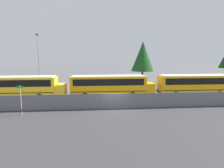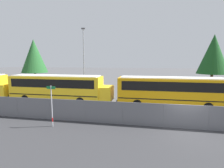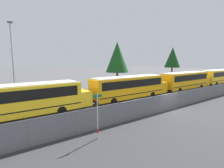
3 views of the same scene
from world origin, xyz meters
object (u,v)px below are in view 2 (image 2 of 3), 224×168
(school_bus_1, at_px, (58,86))
(tree_0, at_px, (213,54))
(light_pole, at_px, (84,58))
(school_bus_2, at_px, (173,90))
(street_sign, at_px, (52,105))
(tree_2, at_px, (34,56))

(school_bus_1, height_order, tree_0, tree_0)
(tree_0, bearing_deg, light_pole, -164.76)
(school_bus_2, distance_m, street_sign, 12.38)
(light_pole, bearing_deg, tree_0, 15.24)
(street_sign, bearing_deg, light_pole, 100.83)
(school_bus_2, height_order, tree_0, tree_0)
(street_sign, bearing_deg, school_bus_2, 37.39)
(school_bus_1, bearing_deg, school_bus_2, 0.23)
(tree_0, height_order, tree_2, tree_0)
(light_pole, height_order, tree_0, light_pole)
(light_pole, distance_m, tree_0, 22.02)
(school_bus_1, height_order, street_sign, school_bus_1)
(tree_0, bearing_deg, street_sign, -130.67)
(school_bus_1, xyz_separation_m, tree_2, (-11.72, 12.63, 3.91))
(tree_2, bearing_deg, school_bus_2, -26.77)
(street_sign, bearing_deg, tree_0, 49.33)
(school_bus_2, distance_m, tree_0, 16.65)
(school_bus_2, relative_size, light_pole, 1.25)
(school_bus_2, xyz_separation_m, street_sign, (-9.84, -7.52, -0.24))
(school_bus_1, bearing_deg, light_pole, 87.06)
(school_bus_1, bearing_deg, street_sign, -65.67)
(school_bus_2, bearing_deg, school_bus_1, -179.77)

